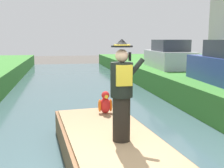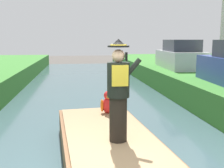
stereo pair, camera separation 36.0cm
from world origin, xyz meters
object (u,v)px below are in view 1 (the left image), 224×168
Objects in this scene: parked_car_silver at (168,56)px; person_pirate at (122,91)px; parrot_plush at (105,104)px; boat at (109,146)px.

person_pirate is at bearing -117.43° from parked_car_silver.
person_pirate is at bearing -90.87° from parrot_plush.
person_pirate reaches higher than boat.
person_pirate is 2.03m from parrot_plush.
parrot_plush is 8.77m from parked_car_silver.
parked_car_silver reaches higher than boat.
boat is at bearing -119.60° from parked_car_silver.
parrot_plush is (0.17, 1.36, 0.55)m from boat.
parrot_plush is 0.14× the size of parked_car_silver.
boat is 10.07m from parked_car_silver.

